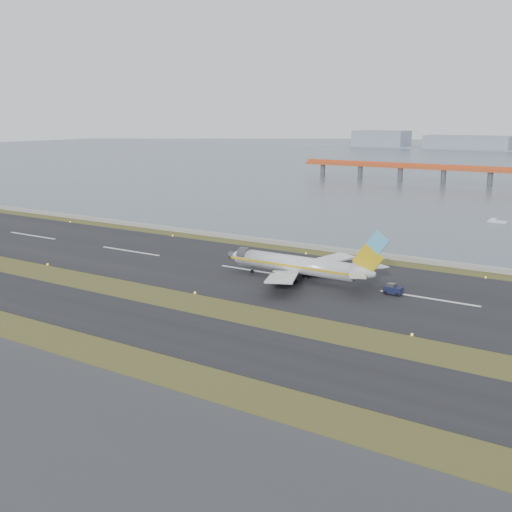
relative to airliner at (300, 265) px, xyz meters
The scene contains 7 objects.
ground 30.87m from the airliner, 113.79° to the right, with size 1000.00×1000.00×0.00m, color #364418.
taxiway_strip 42.07m from the airliner, 107.16° to the right, with size 1000.00×18.00×0.10m, color black.
runway_strip 12.98m from the airliner, behind, with size 1000.00×45.00×0.10m, color black.
seawall 34.37m from the airliner, 111.19° to the left, with size 1000.00×2.50×1.00m, color #969691.
airliner is the anchor object (origin of this frame).
pushback_tug 20.88m from the airliner, ahead, with size 3.64×2.25×2.27m.
workboat_near 104.40m from the airliner, 81.22° to the left, with size 6.22×2.35×1.48m.
Camera 1 is at (78.70, -88.19, 34.77)m, focal length 45.00 mm.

